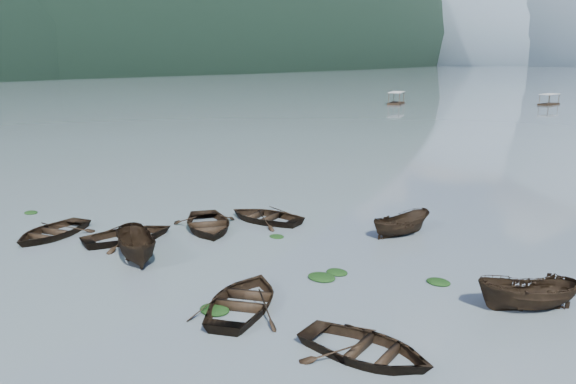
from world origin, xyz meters
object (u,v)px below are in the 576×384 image
Objects in this scene: rowboat_0 at (52,236)px; pontoon_left at (396,104)px; rowboat_3 at (244,308)px; pontoon_centre at (549,105)px.

rowboat_0 is 94.60m from pontoon_left.
rowboat_3 is at bearing -16.01° from rowboat_0.
pontoon_left reaches higher than rowboat_3.
pontoon_centre reaches higher than rowboat_0.
pontoon_centre is at bearing 75.40° from rowboat_0.
pontoon_left is (-25.61, 91.07, 0.00)m from rowboat_0.
pontoon_left is (-39.66, 91.39, 0.00)m from rowboat_3.
rowboat_0 is 108.29m from pontoon_centre.
rowboat_3 is at bearing -72.71° from pontoon_centre.
pontoon_centre is (25.40, 17.22, 0.00)m from pontoon_left.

